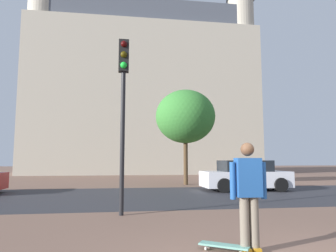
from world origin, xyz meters
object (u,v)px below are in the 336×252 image
object	(u,v)px
person_skater	(248,190)
traffic_light_pole	(123,91)
car_white	(245,176)
skateboard	(224,246)

from	to	relation	value
person_skater	traffic_light_pole	size ratio (longest dim) A/B	0.36
car_white	traffic_light_pole	distance (m)	8.64
person_skater	traffic_light_pole	distance (m)	4.72
person_skater	traffic_light_pole	world-z (taller)	traffic_light_pole
car_white	traffic_light_pole	xyz separation A→B (m)	(-5.81, -5.81, 2.64)
person_skater	car_white	distance (m)	10.10
person_skater	skateboard	distance (m)	0.96
person_skater	skateboard	size ratio (longest dim) A/B	2.24
skateboard	traffic_light_pole	distance (m)	5.00
skateboard	car_white	distance (m)	10.17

